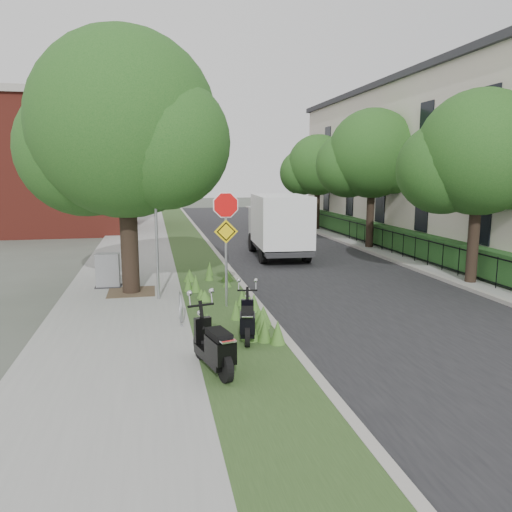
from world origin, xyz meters
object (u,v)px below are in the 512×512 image
at_px(sign_assembly, 226,226).
at_px(scooter_near, 216,352).
at_px(box_truck, 279,223).
at_px(utility_cabinet, 108,271).
at_px(scooter_far, 247,324).

relative_size(sign_assembly, scooter_near, 1.84).
bearing_deg(box_truck, sign_assembly, -113.54).
bearing_deg(utility_cabinet, sign_assembly, -42.72).
relative_size(box_truck, utility_cabinet, 4.93).
height_order(sign_assembly, box_truck, sign_assembly).
xyz_separation_m(scooter_far, box_truck, (3.45, 10.86, 1.05)).
xyz_separation_m(scooter_near, utility_cabinet, (-2.49, 7.56, 0.10)).
bearing_deg(box_truck, utility_cabinet, -144.17).
height_order(scooter_far, utility_cabinet, utility_cabinet).
xyz_separation_m(scooter_far, utility_cabinet, (-3.37, 5.93, 0.15)).
bearing_deg(scooter_far, utility_cabinet, 119.65).
height_order(sign_assembly, scooter_near, sign_assembly).
relative_size(scooter_far, box_truck, 0.29).
distance_m(scooter_near, utility_cabinet, 7.96).
distance_m(scooter_near, scooter_far, 1.86).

